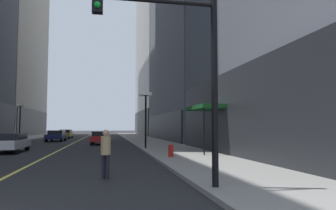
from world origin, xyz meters
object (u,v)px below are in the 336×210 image
(car_navy, at_px, (56,135))
(pedestrian_in_tan_trench, at_px, (106,150))
(fire_hydrant_right, at_px, (171,152))
(traffic_light_near_right, at_px, (178,55))
(street_lamp_right_mid, at_px, (146,107))
(car_yellow, at_px, (66,134))
(car_white, at_px, (10,142))
(street_lamp_left_far, at_px, (20,114))
(car_red, at_px, (100,137))

(car_navy, relative_size, pedestrian_in_tan_trench, 2.72)
(car_navy, bearing_deg, fire_hydrant_right, -68.29)
(car_navy, xyz_separation_m, traffic_light_near_right, (7.86, -32.16, 3.02))
(traffic_light_near_right, height_order, street_lamp_right_mid, traffic_light_near_right)
(car_yellow, xyz_separation_m, fire_hydrant_right, (9.54, -33.43, -0.32))
(car_white, height_order, pedestrian_in_tan_trench, pedestrian_in_tan_trench)
(car_navy, height_order, street_lamp_left_far, street_lamp_left_far)
(street_lamp_left_far, height_order, street_lamp_right_mid, same)
(pedestrian_in_tan_trench, distance_m, fire_hydrant_right, 6.64)
(car_navy, xyz_separation_m, street_lamp_left_far, (-3.89, -1.22, 2.54))
(street_lamp_left_far, xyz_separation_m, street_lamp_right_mid, (12.80, -15.24, 0.00))
(car_navy, height_order, car_yellow, same)
(car_yellow, relative_size, street_lamp_left_far, 1.03)
(car_red, height_order, street_lamp_left_far, street_lamp_left_far)
(car_red, distance_m, fire_hydrant_right, 16.19)
(street_lamp_left_far, distance_m, street_lamp_right_mid, 19.90)
(fire_hydrant_right, bearing_deg, traffic_light_near_right, -100.30)
(pedestrian_in_tan_trench, bearing_deg, traffic_light_near_right, -56.68)
(street_lamp_left_far, bearing_deg, car_white, -77.83)
(car_navy, distance_m, street_lamp_left_far, 4.80)
(car_white, relative_size, traffic_light_near_right, 0.80)
(pedestrian_in_tan_trench, bearing_deg, street_lamp_left_far, 109.36)
(traffic_light_near_right, bearing_deg, street_lamp_left_far, 110.80)
(car_red, height_order, car_navy, same)
(car_red, distance_m, car_yellow, 18.58)
(car_white, relative_size, street_lamp_left_far, 1.03)
(car_white, height_order, street_lamp_right_mid, street_lamp_right_mid)
(car_yellow, bearing_deg, car_white, -90.82)
(car_navy, relative_size, fire_hydrant_right, 5.70)
(traffic_light_near_right, bearing_deg, street_lamp_right_mid, 86.17)
(car_white, height_order, fire_hydrant_right, car_white)
(car_navy, relative_size, street_lamp_right_mid, 1.03)
(pedestrian_in_tan_trench, bearing_deg, car_navy, 101.52)
(pedestrian_in_tan_trench, bearing_deg, car_red, 91.62)
(car_red, bearing_deg, car_yellow, 107.20)
(street_lamp_left_far, xyz_separation_m, fire_hydrant_right, (13.30, -22.40, -2.86))
(car_white, relative_size, car_yellow, 1.00)
(car_white, distance_m, traffic_light_near_right, 17.68)
(car_red, bearing_deg, car_navy, 124.00)
(car_white, height_order, street_lamp_left_far, street_lamp_left_far)
(car_red, xyz_separation_m, car_navy, (-5.36, 7.95, 0.00))
(street_lamp_right_mid, bearing_deg, car_red, 112.62)
(street_lamp_left_far, bearing_deg, car_navy, 17.44)
(car_yellow, relative_size, pedestrian_in_tan_trench, 2.72)
(pedestrian_in_tan_trench, xyz_separation_m, street_lamp_right_mid, (2.94, 12.82, 2.28))
(car_yellow, distance_m, street_lamp_right_mid, 27.89)
(pedestrian_in_tan_trench, height_order, traffic_light_near_right, traffic_light_near_right)
(car_yellow, bearing_deg, street_lamp_right_mid, -71.01)
(car_navy, height_order, traffic_light_near_right, traffic_light_near_right)
(street_lamp_right_mid, bearing_deg, car_white, -177.43)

